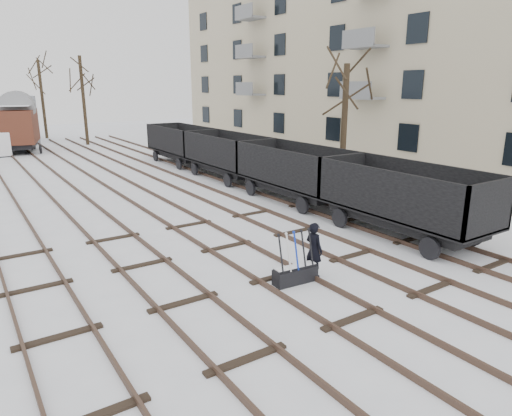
{
  "coord_description": "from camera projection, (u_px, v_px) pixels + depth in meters",
  "views": [
    {
      "loc": [
        -7.31,
        -9.86,
        5.4
      ],
      "look_at": [
        1.25,
        3.06,
        1.2
      ],
      "focal_mm": 32.0,
      "sensor_mm": 36.0,
      "label": 1
    }
  ],
  "objects": [
    {
      "name": "ground",
      "position": [
        278.0,
        277.0,
        13.25
      ],
      "size": [
        120.0,
        120.0,
        0.0
      ],
      "primitive_type": "plane",
      "color": "white",
      "rests_on": "ground"
    },
    {
      "name": "tracks",
      "position": [
        126.0,
        188.0,
        24.23
      ],
      "size": [
        13.9,
        52.0,
        0.16
      ],
      "color": "black",
      "rests_on": "ground"
    },
    {
      "name": "apartment_block",
      "position": [
        388.0,
        47.0,
        33.04
      ],
      "size": [
        10.12,
        45.0,
        16.1
      ],
      "color": "#C0B293",
      "rests_on": "ground"
    },
    {
      "name": "ground_frame",
      "position": [
        295.0,
        273.0,
        12.79
      ],
      "size": [
        1.33,
        0.51,
        1.49
      ],
      "rotation": [
        0.0,
        0.0,
        -0.07
      ],
      "color": "black",
      "rests_on": "ground"
    },
    {
      "name": "worker",
      "position": [
        314.0,
        250.0,
        13.14
      ],
      "size": [
        0.46,
        0.63,
        1.61
      ],
      "primitive_type": "imported",
      "rotation": [
        0.0,
        0.0,
        1.69
      ],
      "color": "black",
      "rests_on": "ground"
    },
    {
      "name": "freight_wagon_a",
      "position": [
        403.0,
        210.0,
        16.59
      ],
      "size": [
        2.56,
        6.41,
        2.62
      ],
      "color": "black",
      "rests_on": "ground"
    },
    {
      "name": "freight_wagon_b",
      "position": [
        294.0,
        180.0,
        21.74
      ],
      "size": [
        2.56,
        6.41,
        2.62
      ],
      "color": "black",
      "rests_on": "ground"
    },
    {
      "name": "freight_wagon_c",
      "position": [
        227.0,
        162.0,
        26.89
      ],
      "size": [
        2.56,
        6.41,
        2.62
      ],
      "color": "black",
      "rests_on": "ground"
    },
    {
      "name": "freight_wagon_d",
      "position": [
        182.0,
        149.0,
        32.04
      ],
      "size": [
        2.56,
        6.41,
        2.62
      ],
      "color": "black",
      "rests_on": "ground"
    },
    {
      "name": "box_van_wagon",
      "position": [
        20.0,
        125.0,
        37.08
      ],
      "size": [
        3.76,
        5.5,
        3.83
      ],
      "rotation": [
        0.0,
        0.0,
        -0.24
      ],
      "color": "black",
      "rests_on": "ground"
    },
    {
      "name": "tree_near",
      "position": [
        344.0,
        130.0,
        22.74
      ],
      "size": [
        0.3,
        0.3,
        6.39
      ],
      "primitive_type": "cylinder",
      "color": "black",
      "rests_on": "ground"
    },
    {
      "name": "tree_far_left",
      "position": [
        42.0,
        100.0,
        46.49
      ],
      "size": [
        0.3,
        0.3,
        7.81
      ],
      "primitive_type": "cylinder",
      "color": "black",
      "rests_on": "ground"
    },
    {
      "name": "tree_far_right",
      "position": [
        84.0,
        101.0,
        41.42
      ],
      "size": [
        0.3,
        0.3,
        7.91
      ],
      "primitive_type": "cylinder",
      "color": "black",
      "rests_on": "ground"
    }
  ]
}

